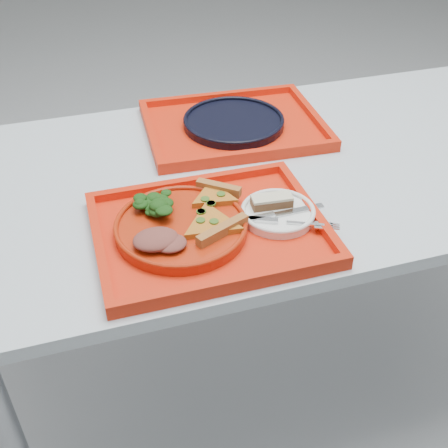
{
  "coord_description": "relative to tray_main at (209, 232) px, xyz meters",
  "views": [
    {
      "loc": [
        -0.49,
        -1.05,
        1.45
      ],
      "look_at": [
        -0.24,
        -0.22,
        0.78
      ],
      "focal_mm": 45.0,
      "sensor_mm": 36.0,
      "label": 1
    }
  ],
  "objects": [
    {
      "name": "ground",
      "position": [
        0.27,
        0.21,
        -0.76
      ],
      "size": [
        10.0,
        10.0,
        0.0
      ],
      "primitive_type": "plane",
      "color": "#93969B",
      "rests_on": "ground"
    },
    {
      "name": "table",
      "position": [
        0.27,
        0.21,
        -0.08
      ],
      "size": [
        1.6,
        0.8,
        0.75
      ],
      "color": "silver",
      "rests_on": "ground"
    },
    {
      "name": "tray_main",
      "position": [
        0.0,
        0.0,
        0.0
      ],
      "size": [
        0.45,
        0.35,
        0.01
      ],
      "primitive_type": "cube",
      "rotation": [
        0.0,
        0.0,
        -0.01
      ],
      "color": "red",
      "rests_on": "table"
    },
    {
      "name": "tray_far",
      "position": [
        0.18,
        0.4,
        0.0
      ],
      "size": [
        0.47,
        0.37,
        0.01
      ],
      "primitive_type": "cube",
      "rotation": [
        0.0,
        0.0,
        -0.06
      ],
      "color": "red",
      "rests_on": "table"
    },
    {
      "name": "dinner_plate",
      "position": [
        -0.05,
        0.01,
        0.02
      ],
      "size": [
        0.26,
        0.26,
        0.02
      ],
      "primitive_type": "cylinder",
      "color": "#A8240B",
      "rests_on": "tray_main"
    },
    {
      "name": "side_plate",
      "position": [
        0.14,
        0.0,
        0.01
      ],
      "size": [
        0.15,
        0.15,
        0.01
      ],
      "primitive_type": "cylinder",
      "color": "white",
      "rests_on": "tray_main"
    },
    {
      "name": "navy_plate",
      "position": [
        0.18,
        0.4,
        0.01
      ],
      "size": [
        0.26,
        0.26,
        0.02
      ],
      "primitive_type": "cylinder",
      "color": "black",
      "rests_on": "tray_far"
    },
    {
      "name": "pizza_slice_a",
      "position": [
        0.0,
        -0.01,
        0.03
      ],
      "size": [
        0.16,
        0.17,
        0.02
      ],
      "primitive_type": null,
      "rotation": [
        0.0,
        0.0,
        1.99
      ],
      "color": "gold",
      "rests_on": "dinner_plate"
    },
    {
      "name": "pizza_slice_b",
      "position": [
        0.03,
        0.08,
        0.03
      ],
      "size": [
        0.14,
        0.15,
        0.02
      ],
      "primitive_type": null,
      "rotation": [
        0.0,
        0.0,
        4.03
      ],
      "color": "gold",
      "rests_on": "dinner_plate"
    },
    {
      "name": "salad_heap",
      "position": [
        -0.09,
        0.07,
        0.05
      ],
      "size": [
        0.09,
        0.08,
        0.04
      ],
      "primitive_type": "ellipsoid",
      "color": "black",
      "rests_on": "dinner_plate"
    },
    {
      "name": "meat_portion",
      "position": [
        -0.11,
        -0.04,
        0.04
      ],
      "size": [
        0.09,
        0.07,
        0.03
      ],
      "primitive_type": "ellipsoid",
      "color": "brown",
      "rests_on": "dinner_plate"
    },
    {
      "name": "dessert_bar",
      "position": [
        0.14,
        0.02,
        0.03
      ],
      "size": [
        0.09,
        0.04,
        0.02
      ],
      "rotation": [
        0.0,
        0.0,
        -0.08
      ],
      "color": "#542B1C",
      "rests_on": "side_plate"
    },
    {
      "name": "knife",
      "position": [
        0.15,
        -0.01,
        0.02
      ],
      "size": [
        0.19,
        0.02,
        0.01
      ],
      "primitive_type": "cube",
      "rotation": [
        0.0,
        0.0,
        0.02
      ],
      "color": "silver",
      "rests_on": "side_plate"
    },
    {
      "name": "fork",
      "position": [
        0.14,
        -0.04,
        0.02
      ],
      "size": [
        0.18,
        0.1,
        0.01
      ],
      "primitive_type": "cube",
      "rotation": [
        0.0,
        0.0,
        -0.43
      ],
      "color": "silver",
      "rests_on": "side_plate"
    }
  ]
}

